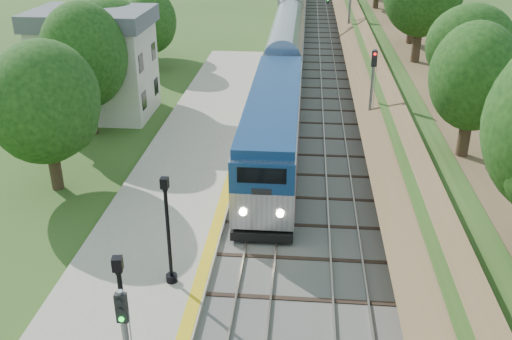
# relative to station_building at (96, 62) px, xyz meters

# --- Properties ---
(trackbed) EXTENTS (9.50, 170.00, 0.28)m
(trackbed) POSITION_rel_station_building_xyz_m (16.00, 30.00, -4.02)
(trackbed) COLOR #4C4944
(trackbed) RESTS_ON ground
(platform) EXTENTS (6.40, 68.00, 0.38)m
(platform) POSITION_rel_station_building_xyz_m (8.80, -14.00, -3.90)
(platform) COLOR #9C957E
(platform) RESTS_ON ground
(yellow_stripe) EXTENTS (0.55, 68.00, 0.01)m
(yellow_stripe) POSITION_rel_station_building_xyz_m (11.65, -14.00, -3.70)
(yellow_stripe) COLOR gold
(yellow_stripe) RESTS_ON platform
(embankment) EXTENTS (10.64, 170.00, 11.70)m
(embankment) POSITION_rel_station_building_xyz_m (24.35, 30.00, -2.14)
(embankment) COLOR brown
(embankment) RESTS_ON ground
(station_building) EXTENTS (8.60, 6.60, 8.00)m
(station_building) POSITION_rel_station_building_xyz_m (0.00, 0.00, 0.00)
(station_building) COLOR beige
(station_building) RESTS_ON ground
(signal_gantry) EXTENTS (8.40, 0.38, 6.20)m
(signal_gantry) POSITION_rel_station_building_xyz_m (16.47, 24.99, 0.73)
(signal_gantry) COLOR slate
(signal_gantry) RESTS_ON ground
(trees_behind_platform) EXTENTS (7.82, 53.32, 7.21)m
(trees_behind_platform) POSITION_rel_station_building_xyz_m (2.83, -9.33, 0.44)
(trees_behind_platform) COLOR #332316
(trees_behind_platform) RESTS_ON ground
(train) EXTENTS (3.10, 103.15, 4.56)m
(train) POSITION_rel_station_building_xyz_m (14.00, 32.56, -1.75)
(train) COLOR black
(train) RESTS_ON trackbed
(lamppost_mid) EXTENTS (0.49, 0.49, 4.96)m
(lamppost_mid) POSITION_rel_station_building_xyz_m (10.33, -27.20, -1.50)
(lamppost_mid) COLOR black
(lamppost_mid) RESTS_ON platform
(lamppost_far) EXTENTS (0.49, 0.49, 4.91)m
(lamppost_far) POSITION_rel_station_building_xyz_m (10.45, -21.57, -1.52)
(lamppost_far) COLOR black
(lamppost_far) RESTS_ON platform
(signal_farside) EXTENTS (0.35, 0.28, 6.43)m
(signal_farside) POSITION_rel_station_building_xyz_m (20.20, -4.40, -0.04)
(signal_farside) COLOR slate
(signal_farside) RESTS_ON ground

